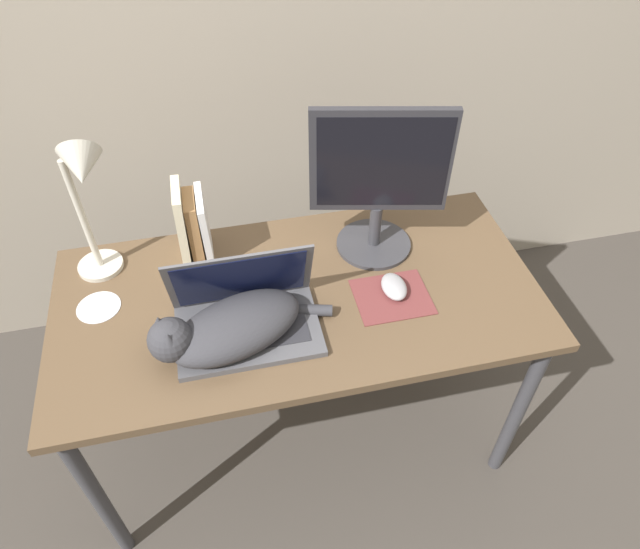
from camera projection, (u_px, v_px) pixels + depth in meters
name	position (u px, v px, depth m)	size (l,w,h in m)	color
ground_plane	(324.00, 516.00, 1.89)	(12.00, 12.00, 0.00)	#3D3833
desk	(299.00, 312.00, 1.67)	(1.37, 0.68, 0.73)	brown
laptop	(246.00, 315.00, 1.49)	(0.38, 0.24, 0.24)	#4C4C51
cat	(227.00, 329.00, 1.44)	(0.48, 0.30, 0.14)	#333338
external_monitor	(379.00, 180.00, 1.58)	(0.38, 0.23, 0.46)	#333338
mousepad	(392.00, 297.00, 1.60)	(0.21, 0.18, 0.00)	brown
computer_mouse	(394.00, 287.00, 1.60)	(0.07, 0.11, 0.04)	#99999E
book_row	(193.00, 227.00, 1.64)	(0.09, 0.15, 0.25)	beige
desk_lamp	(85.00, 190.00, 1.46)	(0.17, 0.17, 0.44)	beige
cd_disc	(99.00, 307.00, 1.57)	(0.12, 0.12, 0.00)	silver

